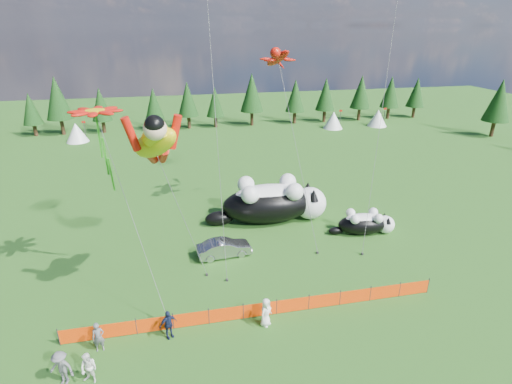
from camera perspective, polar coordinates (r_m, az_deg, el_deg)
ground at (r=26.99m, az=-0.85°, el=-13.34°), size 160.00×160.00×0.00m
safety_fence at (r=24.36m, az=0.58°, el=-16.45°), size 22.06×0.06×1.10m
tree_line at (r=67.61m, az=-8.48°, el=12.34°), size 90.00×4.00×8.00m
festival_tents at (r=64.90m, az=1.84°, el=9.80°), size 50.00×3.20×2.80m
cat_large at (r=34.48m, az=2.54°, el=-1.36°), size 10.70×4.03×3.86m
cat_small at (r=33.97m, az=15.41°, el=-4.27°), size 5.49×2.44×1.99m
car at (r=29.89m, az=-4.54°, el=-7.99°), size 4.12×1.78×1.32m
spectator_a at (r=23.62m, az=-21.60°, el=-18.72°), size 0.67×0.47×1.71m
spectator_b at (r=22.16m, az=-22.78°, el=-22.22°), size 0.96×0.80×1.70m
spectator_c at (r=23.33m, az=-12.42°, el=-17.99°), size 1.14×0.90×1.73m
spectator_d at (r=22.53m, az=-26.05°, el=-21.68°), size 1.36×1.04×1.88m
spectator_e at (r=23.59m, az=1.42°, el=-16.79°), size 1.01×1.00×1.76m
superhero_kite at (r=22.16m, az=-14.26°, el=6.79°), size 6.03×6.15×12.36m
gecko_kite at (r=34.38m, az=3.09°, el=18.52°), size 3.67×11.75×15.90m
flower_kite at (r=25.38m, az=-21.91°, el=10.25°), size 5.26×7.83×12.96m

